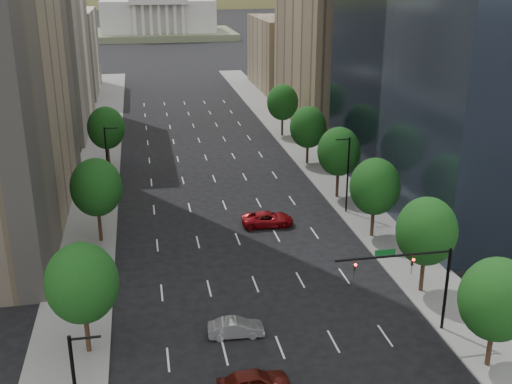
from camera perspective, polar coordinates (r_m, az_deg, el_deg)
sidewalk_left at (r=73.96m, az=-14.91°, el=-1.92°), size 6.00×200.00×0.15m
sidewalk_right at (r=77.70m, az=8.47°, el=-0.37°), size 6.00×200.00×0.15m
midrise_cream_left at (r=113.16m, az=-19.35°, el=14.19°), size 14.00×30.00×35.00m
filler_left at (r=146.61m, az=-17.25°, el=12.14°), size 14.00×26.00×18.00m
parking_tan_right at (r=114.51m, az=6.89°, el=13.93°), size 14.00×30.00×30.00m
filler_right at (r=146.93m, az=2.87°, el=12.61°), size 14.00×26.00×16.00m
tree_right_0 at (r=46.14m, az=21.22°, el=-9.19°), size 5.20×5.20×8.39m
tree_right_1 at (r=54.54m, az=15.38°, el=-3.50°), size 5.20×5.20×8.75m
tree_right_2 at (r=64.78m, az=10.86°, el=0.50°), size 5.20×5.20×8.61m
tree_right_3 at (r=75.42m, az=7.61°, el=3.70°), size 5.20×5.20×8.89m
tree_right_4 at (r=88.46m, az=4.80°, el=5.94°), size 5.20×5.20×8.46m
tree_right_5 at (r=103.51m, az=2.45°, el=8.22°), size 5.20×5.20×8.75m
tree_left_0 at (r=46.05m, az=-15.69°, el=-8.06°), size 5.20×5.20×8.75m
tree_left_1 at (r=64.33m, az=-14.45°, el=0.41°), size 5.20×5.20×8.97m
tree_left_2 at (r=89.33m, az=-13.59°, el=5.73°), size 5.20×5.20×8.68m
streetlight_rn at (r=71.03m, az=8.38°, el=1.75°), size 1.70×0.20×9.00m
streetlight_ln at (r=76.99m, az=-13.47°, el=2.84°), size 1.70×0.20×9.00m
traffic_signal at (r=48.48m, az=14.63°, el=-7.24°), size 9.12×0.40×7.38m
capitol at (r=259.17m, az=-9.02°, el=15.72°), size 60.00×40.00×35.20m
foothills at (r=613.04m, az=-6.77°, el=13.81°), size 720.00×413.00×263.00m
car_maroon at (r=43.13m, az=-0.23°, el=-17.06°), size 5.10×2.42×1.69m
car_silver at (r=48.83m, az=-1.86°, el=-12.36°), size 4.38×1.74×1.42m
car_red_far at (r=68.08m, az=1.06°, el=-2.49°), size 5.81×2.86×1.59m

